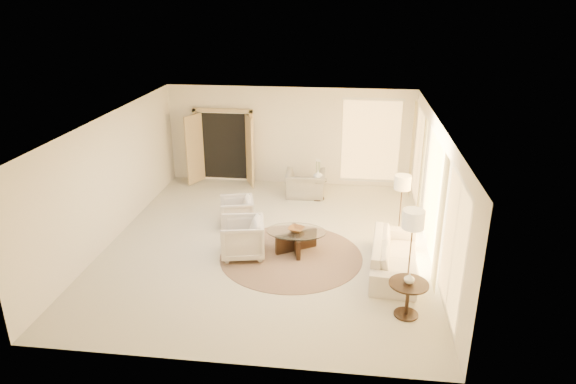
# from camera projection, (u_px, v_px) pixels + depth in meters

# --- Properties ---
(room) EXTENTS (7.04, 8.04, 2.83)m
(room) POSITION_uv_depth(u_px,v_px,m) (267.00, 185.00, 10.94)
(room) COLOR beige
(room) RESTS_ON ground
(windows_right) EXTENTS (0.10, 6.40, 2.40)m
(windows_right) POSITION_uv_depth(u_px,v_px,m) (432.00, 193.00, 10.66)
(windows_right) COLOR #F3BA61
(windows_right) RESTS_ON room
(window_back_corner) EXTENTS (1.70, 0.10, 2.40)m
(window_back_corner) POSITION_uv_depth(u_px,v_px,m) (371.00, 141.00, 14.35)
(window_back_corner) COLOR #F3BA61
(window_back_corner) RESTS_ON room
(curtains_right) EXTENTS (0.06, 5.20, 2.60)m
(curtains_right) POSITION_uv_depth(u_px,v_px,m) (424.00, 180.00, 11.52)
(curtains_right) COLOR beige
(curtains_right) RESTS_ON room
(french_doors) EXTENTS (1.95, 0.66, 2.16)m
(french_doors) POSITION_uv_depth(u_px,v_px,m) (224.00, 147.00, 14.81)
(french_doors) COLOR tan
(french_doors) RESTS_ON room
(area_rug) EXTENTS (3.07, 3.07, 0.01)m
(area_rug) POSITION_uv_depth(u_px,v_px,m) (291.00, 256.00, 10.90)
(area_rug) COLOR #493429
(area_rug) RESTS_ON room
(sofa) EXTENTS (1.07, 2.33, 0.66)m
(sofa) POSITION_uv_depth(u_px,v_px,m) (394.00, 255.00, 10.24)
(sofa) COLOR silver
(sofa) RESTS_ON room
(armchair_left) EXTENTS (0.88, 0.92, 0.79)m
(armchair_left) POSITION_uv_depth(u_px,v_px,m) (237.00, 211.00, 12.17)
(armchair_left) COLOR silver
(armchair_left) RESTS_ON room
(armchair_right) EXTENTS (0.98, 1.02, 0.91)m
(armchair_right) POSITION_uv_depth(u_px,v_px,m) (242.00, 236.00, 10.78)
(armchair_right) COLOR silver
(armchair_right) RESTS_ON room
(accent_chair) EXTENTS (1.09, 0.73, 0.93)m
(accent_chair) POSITION_uv_depth(u_px,v_px,m) (305.00, 180.00, 13.95)
(accent_chair) COLOR #99968B
(accent_chair) RESTS_ON room
(coffee_table) EXTENTS (1.67, 1.67, 0.47)m
(coffee_table) POSITION_uv_depth(u_px,v_px,m) (296.00, 238.00, 11.04)
(coffee_table) COLOR black
(coffee_table) RESTS_ON room
(end_table) EXTENTS (0.68, 0.68, 0.64)m
(end_table) POSITION_uv_depth(u_px,v_px,m) (408.00, 293.00, 8.76)
(end_table) COLOR black
(end_table) RESTS_ON room
(side_table) EXTENTS (0.48, 0.48, 0.56)m
(side_table) POSITION_uv_depth(u_px,v_px,m) (318.00, 187.00, 13.80)
(side_table) COLOR #2D221A
(side_table) RESTS_ON room
(floor_lamp_near) EXTENTS (0.37, 0.37, 1.52)m
(floor_lamp_near) POSITION_uv_depth(u_px,v_px,m) (402.00, 185.00, 11.22)
(floor_lamp_near) COLOR #2D221A
(floor_lamp_near) RESTS_ON room
(floor_lamp_far) EXTENTS (0.40, 0.40, 1.65)m
(floor_lamp_far) POSITION_uv_depth(u_px,v_px,m) (413.00, 223.00, 9.12)
(floor_lamp_far) COLOR #2D221A
(floor_lamp_far) RESTS_ON room
(bowl) EXTENTS (0.43, 0.43, 0.08)m
(bowl) POSITION_uv_depth(u_px,v_px,m) (296.00, 229.00, 10.96)
(bowl) COLOR brown
(bowl) RESTS_ON coffee_table
(end_vase) EXTENTS (0.21, 0.21, 0.19)m
(end_vase) POSITION_uv_depth(u_px,v_px,m) (409.00, 278.00, 8.65)
(end_vase) COLOR white
(end_vase) RESTS_ON end_table
(side_vase) EXTENTS (0.32, 0.32, 0.27)m
(side_vase) POSITION_uv_depth(u_px,v_px,m) (318.00, 175.00, 13.68)
(side_vase) COLOR white
(side_vase) RESTS_ON side_table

